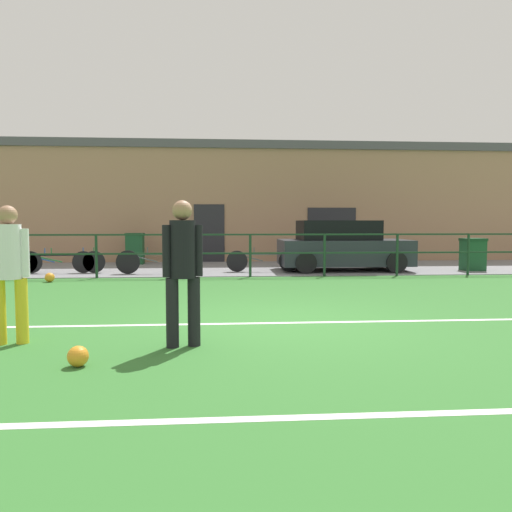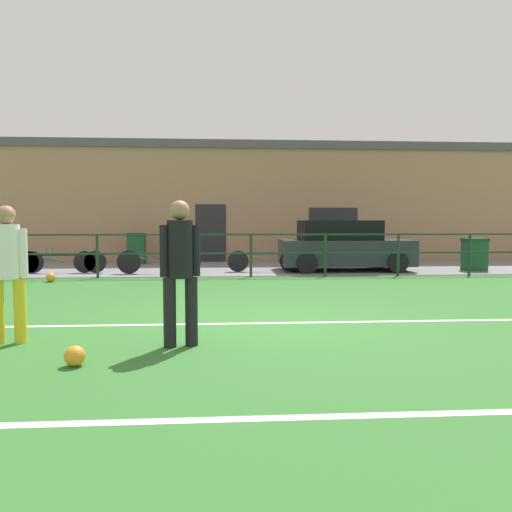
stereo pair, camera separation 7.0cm
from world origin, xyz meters
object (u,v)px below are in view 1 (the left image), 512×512
(soccer_ball_match, at_px, (78,356))
(bicycle_parked_0, at_px, (263,261))
(trash_bin_0, at_px, (473,254))
(trash_bin_1, at_px, (135,248))
(soccer_ball_spare, at_px, (50,277))
(player_goalkeeper, at_px, (183,264))
(player_striker, at_px, (9,266))
(bicycle_parked_2, at_px, (55,262))
(bicycle_parked_3, at_px, (158,261))
(parked_car_red, at_px, (342,247))
(bicycle_parked_1, at_px, (62,262))

(soccer_ball_match, bearing_deg, bicycle_parked_0, 73.75)
(trash_bin_0, height_order, trash_bin_1, trash_bin_1)
(trash_bin_0, bearing_deg, bicycle_parked_0, 178.93)
(soccer_ball_spare, bearing_deg, trash_bin_1, 75.81)
(player_goalkeeper, xyz_separation_m, bicycle_parked_0, (1.71, 8.54, -0.63))
(soccer_ball_match, distance_m, trash_bin_0, 12.83)
(player_goalkeeper, distance_m, trash_bin_1, 11.74)
(player_striker, height_order, trash_bin_1, player_striker)
(soccer_ball_match, distance_m, bicycle_parked_2, 9.82)
(soccer_ball_spare, xyz_separation_m, trash_bin_1, (1.24, 4.91, 0.44))
(soccer_ball_match, height_order, bicycle_parked_3, bicycle_parked_3)
(soccer_ball_spare, height_order, bicycle_parked_0, bicycle_parked_0)
(soccer_ball_match, bearing_deg, trash_bin_1, 96.68)
(player_striker, bearing_deg, parked_car_red, -135.55)
(player_striker, xyz_separation_m, soccer_ball_match, (1.06, -1.02, -0.83))
(soccer_ball_spare, relative_size, parked_car_red, 0.06)
(bicycle_parked_2, distance_m, trash_bin_0, 12.14)
(bicycle_parked_0, height_order, trash_bin_0, trash_bin_0)
(bicycle_parked_2, bearing_deg, soccer_ball_spare, -75.77)
(player_goalkeeper, bearing_deg, bicycle_parked_2, -77.00)
(player_striker, height_order, soccer_ball_match, player_striker)
(soccer_ball_spare, xyz_separation_m, bicycle_parked_3, (2.41, 1.62, 0.25))
(soccer_ball_match, height_order, parked_car_red, parked_car_red)
(soccer_ball_match, relative_size, trash_bin_0, 0.22)
(bicycle_parked_0, relative_size, trash_bin_0, 2.22)
(player_striker, xyz_separation_m, parked_car_red, (6.16, 8.51, -0.21))
(player_striker, bearing_deg, trash_bin_0, -150.56)
(bicycle_parked_0, bearing_deg, bicycle_parked_3, -172.99)
(player_goalkeeper, relative_size, bicycle_parked_3, 0.74)
(soccer_ball_match, bearing_deg, trash_bin_0, 45.65)
(parked_car_red, bearing_deg, bicycle_parked_1, -178.24)
(soccer_ball_spare, relative_size, trash_bin_0, 0.24)
(soccer_ball_match, xyz_separation_m, bicycle_parked_1, (-2.97, 9.29, 0.24))
(soccer_ball_spare, bearing_deg, bicycle_parked_3, 33.92)
(soccer_ball_match, relative_size, trash_bin_1, 0.20)
(bicycle_parked_0, height_order, trash_bin_1, trash_bin_1)
(player_striker, bearing_deg, bicycle_parked_2, -85.28)
(parked_car_red, xyz_separation_m, trash_bin_1, (-6.53, 2.68, -0.17))
(bicycle_parked_1, height_order, bicycle_parked_3, bicycle_parked_3)
(soccer_ball_spare, bearing_deg, player_goalkeeper, -60.73)
(bicycle_parked_1, bearing_deg, soccer_ball_spare, -81.48)
(trash_bin_0, bearing_deg, bicycle_parked_2, 179.45)
(parked_car_red, bearing_deg, player_goalkeeper, -115.00)
(soccer_ball_match, relative_size, parked_car_red, 0.06)
(bicycle_parked_1, bearing_deg, soccer_ball_match, -72.26)
(trash_bin_0, bearing_deg, parked_car_red, 174.60)
(trash_bin_1, bearing_deg, soccer_ball_spare, -104.19)
(trash_bin_0, bearing_deg, player_striker, -140.88)
(soccer_ball_match, distance_m, bicycle_parked_0, 9.68)
(soccer_ball_match, distance_m, soccer_ball_spare, 7.78)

